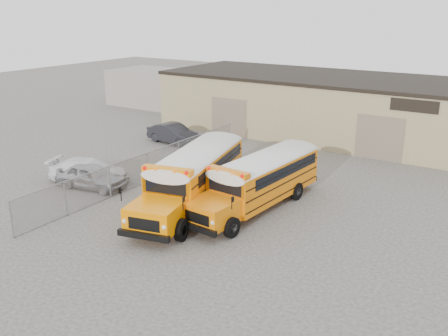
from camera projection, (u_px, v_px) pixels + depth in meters
The scene contains 10 objects.
ground at pixel (200, 222), 24.04m from camera, with size 120.00×120.00×0.00m, color #43403E.
warehouse at pixel (349, 107), 39.21m from camera, with size 30.20×10.20×4.67m.
chainlink_fence at pixel (147, 167), 29.27m from camera, with size 0.07×18.07×1.81m.
distant_building_left at pixel (153, 87), 52.45m from camera, with size 8.00×6.00×3.60m, color gray.
school_bus_left at pixel (231, 144), 31.20m from camera, with size 4.75×10.37×2.95m.
school_bus_right at pixel (313, 153), 29.80m from camera, with size 3.01×9.50×2.74m.
tarp_bundle at pixel (206, 216), 22.98m from camera, with size 1.04×1.04×1.42m.
car_silver at pixel (91, 176), 28.39m from camera, with size 1.67×4.16×1.42m, color #ABABAF.
car_white at pixel (89, 171), 29.34m from camera, with size 1.94×4.78×1.39m, color white.
car_dark at pixel (174, 134), 37.67m from camera, with size 1.56×4.48×1.47m, color black.
Camera 1 is at (13.05, -17.81, 9.92)m, focal length 40.00 mm.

